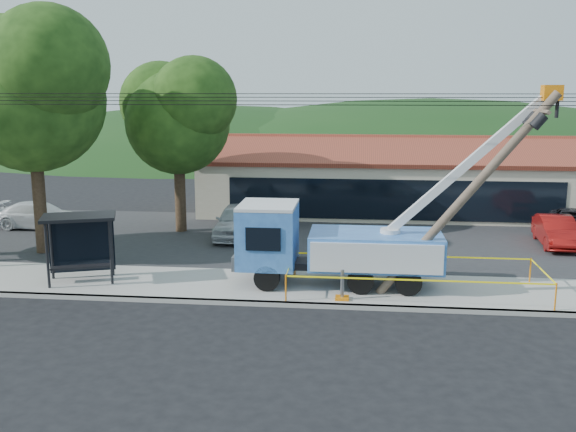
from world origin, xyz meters
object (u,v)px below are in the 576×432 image
Objects in this scene: leaning_pole at (474,187)px; car_dark at (572,239)px; car_red at (555,248)px; utility_truck at (333,243)px; car_silver at (238,239)px; bus_shelter at (80,232)px; car_white at (41,230)px.

leaning_pole is 1.51× the size of car_dark.
car_red is 0.88× the size of car_dark.
utility_truck reaches higher than leaning_pole.
car_red is (15.19, -0.19, 0.00)m from car_silver.
bus_shelter is at bearing -176.81° from utility_truck.
leaning_pole is at bearing -119.16° from car_red.
car_silver is at bearing 41.34° from bus_shelter.
car_silver is (4.49, 8.06, -2.02)m from bus_shelter.
leaning_pole reaches higher than car_red.
car_silver reaches higher than car_red.
car_silver is 1.01× the size of car_white.
car_dark is (21.08, 9.91, -2.02)m from bus_shelter.
leaning_pole reaches higher than car_silver.
car_silver is (-5.03, 7.53, -1.73)m from utility_truck.
utility_truck reaches higher than car_dark.
leaning_pole reaches higher than car_dark.
car_white reaches higher than car_dark.
car_white is at bearing 151.98° from utility_truck.
bus_shelter is at bearing -154.51° from car_red.
bus_shelter is at bearing -120.66° from car_silver.
utility_truck is 12.65m from car_red.
utility_truck reaches higher than bus_shelter.
car_white is (-20.60, 9.32, -4.05)m from leaning_pole.
car_red is 2.47m from car_dark.
bus_shelter is 0.64× the size of car_white.
car_white is 0.99× the size of car_dark.
car_silver is at bearing -158.43° from car_dark.
leaning_pole is 13.59m from car_silver.
car_silver is 16.69m from car_dark.
leaning_pole is 12.96m from car_dark.
car_white is at bearing 155.65° from leaning_pole.
car_silver is 15.19m from car_red.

